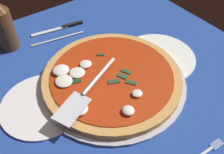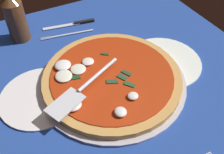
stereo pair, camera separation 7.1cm
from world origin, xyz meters
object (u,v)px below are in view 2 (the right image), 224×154
(dinner_plate_right, at_px, (40,97))
(pizza_server, at_px, (83,88))
(dinner_plate_left, at_px, (163,62))
(place_setting_near, at_px, (71,30))
(pizza, at_px, (111,77))
(beer_bottle, at_px, (14,15))

(dinner_plate_right, height_order, pizza_server, pizza_server)
(dinner_plate_left, distance_m, pizza_server, 0.28)
(dinner_plate_left, xyz_separation_m, place_setting_near, (0.19, -0.30, -0.00))
(dinner_plate_left, relative_size, pizza_server, 0.98)
(dinner_plate_left, bearing_deg, pizza_server, 4.70)
(pizza, relative_size, beer_bottle, 1.60)
(beer_bottle, bearing_deg, pizza_server, 103.34)
(dinner_plate_right, xyz_separation_m, pizza_server, (-0.10, 0.06, 0.04))
(dinner_plate_right, bearing_deg, dinner_plate_left, 174.15)
(dinner_plate_left, height_order, beer_bottle, beer_bottle)
(place_setting_near, bearing_deg, beer_bottle, -0.31)
(dinner_plate_left, relative_size, pizza, 0.60)
(dinner_plate_left, distance_m, beer_bottle, 0.49)
(pizza, height_order, place_setting_near, pizza)
(dinner_plate_left, relative_size, dinner_plate_right, 1.07)
(dinner_plate_right, distance_m, place_setting_near, 0.32)
(dinner_plate_right, bearing_deg, place_setting_near, -126.17)
(dinner_plate_left, bearing_deg, place_setting_near, -57.31)
(place_setting_near, bearing_deg, dinner_plate_right, 64.07)
(dinner_plate_right, relative_size, place_setting_near, 1.02)
(pizza, distance_m, beer_bottle, 0.38)
(pizza, xyz_separation_m, place_setting_near, (0.01, -0.29, -0.02))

